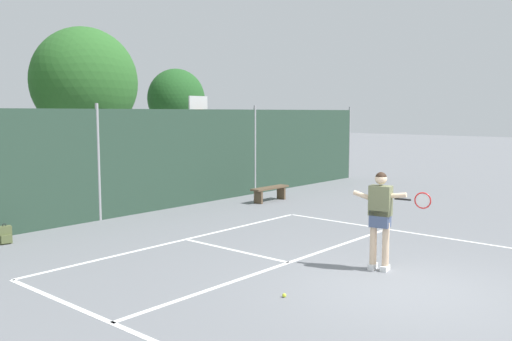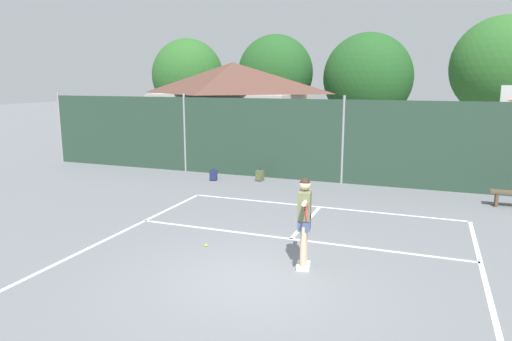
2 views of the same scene
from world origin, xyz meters
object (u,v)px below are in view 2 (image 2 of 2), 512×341
(tennis_ball, at_px, (206,245))
(backpack_navy, at_px, (213,175))
(basketball_hoop, at_px, (512,120))
(backpack_olive, at_px, (260,176))
(tennis_player, at_px, (305,215))

(tennis_ball, bearing_deg, backpack_navy, 114.60)
(basketball_hoop, bearing_deg, tennis_ball, -126.75)
(backpack_navy, height_order, backpack_olive, same)
(basketball_hoop, relative_size, backpack_olive, 7.67)
(basketball_hoop, height_order, backpack_olive, basketball_hoop)
(backpack_olive, bearing_deg, backpack_navy, -162.52)
(tennis_ball, bearing_deg, backpack_olive, 100.42)
(basketball_hoop, bearing_deg, backpack_olive, -161.94)
(tennis_player, relative_size, backpack_navy, 4.01)
(basketball_hoop, height_order, tennis_player, basketball_hoop)
(basketball_hoop, height_order, tennis_ball, basketball_hoop)
(tennis_ball, bearing_deg, basketball_hoop, 53.25)
(tennis_ball, distance_m, backpack_olive, 7.10)
(tennis_player, xyz_separation_m, backpack_olive, (-3.68, 7.40, -0.92))
(tennis_player, xyz_separation_m, tennis_ball, (-2.39, 0.41, -1.08))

